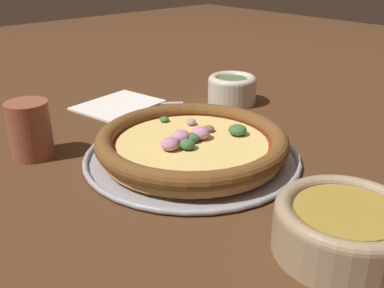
% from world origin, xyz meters
% --- Properties ---
extents(ground_plane, '(3.00, 3.00, 0.00)m').
position_xyz_m(ground_plane, '(0.00, 0.00, 0.00)').
color(ground_plane, '#4C2D19').
extents(pizza_tray, '(0.34, 0.34, 0.01)m').
position_xyz_m(pizza_tray, '(0.00, 0.00, 0.00)').
color(pizza_tray, '#9E9EA3').
rests_on(pizza_tray, ground_plane).
extents(pizza, '(0.30, 0.30, 0.04)m').
position_xyz_m(pizza, '(0.00, 0.00, 0.03)').
color(pizza, '#BC7F42').
rests_on(pizza, pizza_tray).
extents(bowl_near, '(0.15, 0.15, 0.06)m').
position_xyz_m(bowl_near, '(-0.04, -0.29, 0.03)').
color(bowl_near, '#9E8466').
rests_on(bowl_near, ground_plane).
extents(bowl_far, '(0.10, 0.10, 0.06)m').
position_xyz_m(bowl_far, '(0.25, 0.15, 0.03)').
color(bowl_far, beige).
rests_on(bowl_far, ground_plane).
extents(drinking_cup, '(0.07, 0.07, 0.09)m').
position_xyz_m(drinking_cup, '(-0.18, 0.18, 0.05)').
color(drinking_cup, brown).
rests_on(drinking_cup, ground_plane).
extents(napkin, '(0.18, 0.16, 0.01)m').
position_xyz_m(napkin, '(0.06, 0.30, 0.00)').
color(napkin, white).
rests_on(napkin, ground_plane).
extents(fork, '(0.14, 0.11, 0.00)m').
position_xyz_m(fork, '(0.10, 0.27, 0.00)').
color(fork, '#B7B7BC').
rests_on(fork, ground_plane).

